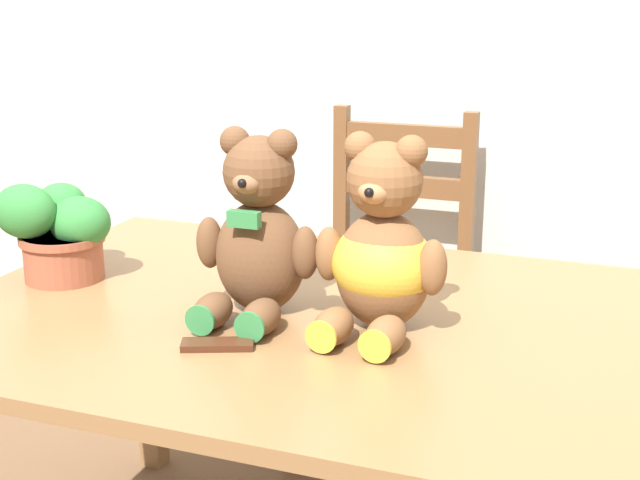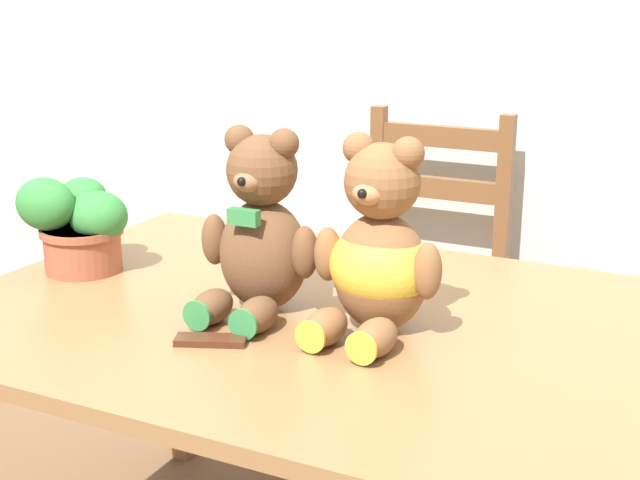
% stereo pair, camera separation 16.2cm
% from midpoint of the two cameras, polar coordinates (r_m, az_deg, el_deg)
% --- Properties ---
extents(dining_table, '(1.38, 1.00, 0.70)m').
position_cam_midpoint_polar(dining_table, '(1.73, -3.43, -7.18)').
color(dining_table, olive).
rests_on(dining_table, ground_plane).
extents(wooden_chair_behind, '(0.42, 0.45, 0.96)m').
position_cam_midpoint_polar(wooden_chair_behind, '(2.53, 2.48, -3.10)').
color(wooden_chair_behind, brown).
rests_on(wooden_chair_behind, ground_plane).
extents(teddy_bear_left, '(0.24, 0.24, 0.35)m').
position_cam_midpoint_polar(teddy_bear_left, '(1.66, -6.82, 0.23)').
color(teddy_bear_left, brown).
rests_on(teddy_bear_left, dining_table).
extents(teddy_bear_right, '(0.25, 0.26, 0.35)m').
position_cam_midpoint_polar(teddy_bear_right, '(1.57, 1.04, -0.90)').
color(teddy_bear_right, brown).
rests_on(teddy_bear_right, dining_table).
extents(potted_plant, '(0.22, 0.19, 0.21)m').
position_cam_midpoint_polar(potted_plant, '(1.95, -18.70, 0.51)').
color(potted_plant, '#9E5138').
rests_on(potted_plant, dining_table).
extents(chocolate_bar, '(0.13, 0.09, 0.01)m').
position_cam_midpoint_polar(chocolate_bar, '(1.55, -9.58, -6.68)').
color(chocolate_bar, '#472314').
rests_on(chocolate_bar, dining_table).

